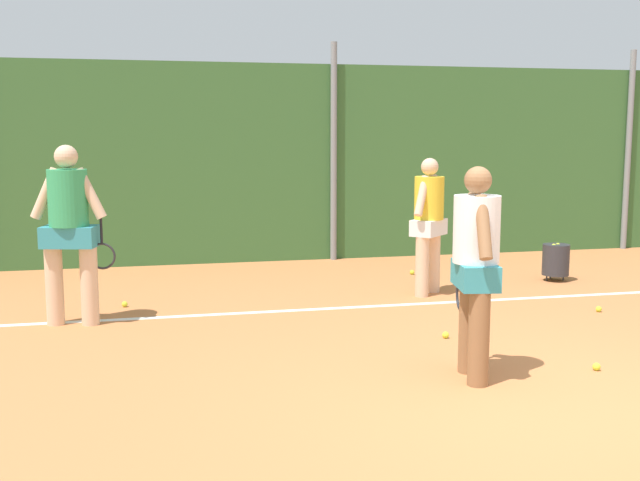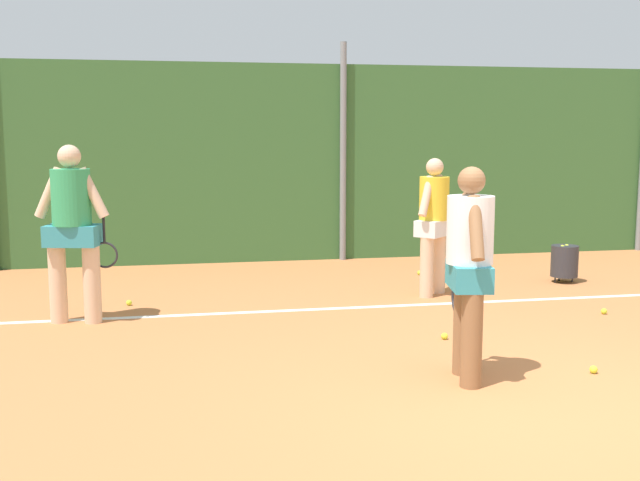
# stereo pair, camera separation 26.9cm
# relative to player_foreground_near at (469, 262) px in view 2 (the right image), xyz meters

# --- Properties ---
(ground_plane) EXTENTS (27.74, 27.74, 0.00)m
(ground_plane) POSITION_rel_player_foreground_near_xyz_m (0.33, 1.27, -0.97)
(ground_plane) COLOR #C67542
(hedge_fence_backdrop) EXTENTS (18.02, 0.25, 3.05)m
(hedge_fence_backdrop) POSITION_rel_player_foreground_near_xyz_m (0.33, 6.25, 0.55)
(hedge_fence_backdrop) COLOR #386633
(hedge_fence_backdrop) RESTS_ON ground_plane
(fence_post_center) EXTENTS (0.10, 0.10, 3.38)m
(fence_post_center) POSITION_rel_player_foreground_near_xyz_m (0.33, 6.08, 0.72)
(fence_post_center) COLOR gray
(fence_post_center) RESTS_ON ground_plane
(court_baseline_paint) EXTENTS (13.17, 0.10, 0.01)m
(court_baseline_paint) POSITION_rel_player_foreground_near_xyz_m (0.33, 2.72, -0.97)
(court_baseline_paint) COLOR white
(court_baseline_paint) RESTS_ON ground_plane
(player_foreground_near) EXTENTS (0.39, 0.80, 1.74)m
(player_foreground_near) POSITION_rel_player_foreground_near_xyz_m (0.00, 0.00, 0.00)
(player_foreground_near) COLOR #8C603D
(player_foreground_near) RESTS_ON ground_plane
(player_midcourt) EXTENTS (0.85, 0.44, 1.88)m
(player_midcourt) POSITION_rel_player_foreground_near_xyz_m (-3.35, 2.62, 0.08)
(player_midcourt) COLOR beige
(player_midcourt) RESTS_ON ground_plane
(player_backcourt_far) EXTENTS (0.56, 0.55, 1.69)m
(player_backcourt_far) POSITION_rel_player_foreground_near_xyz_m (0.84, 3.24, -0.02)
(player_backcourt_far) COLOR beige
(player_backcourt_far) RESTS_ON ground_plane
(ball_hopper) EXTENTS (0.36, 0.36, 0.51)m
(ball_hopper) POSITION_rel_player_foreground_near_xyz_m (2.85, 3.67, -0.68)
(ball_hopper) COLOR #2D2D33
(ball_hopper) RESTS_ON ground_plane
(tennis_ball_0) EXTENTS (0.07, 0.07, 0.07)m
(tennis_ball_0) POSITION_rel_player_foreground_near_xyz_m (0.26, 1.22, -0.94)
(tennis_ball_0) COLOR #CCDB33
(tennis_ball_0) RESTS_ON ground_plane
(tennis_ball_1) EXTENTS (0.07, 0.07, 0.07)m
(tennis_ball_1) POSITION_rel_player_foreground_near_xyz_m (1.11, -0.05, -0.94)
(tennis_ball_1) COLOR #CCDB33
(tennis_ball_1) RESTS_ON ground_plane
(tennis_ball_2) EXTENTS (0.07, 0.07, 0.07)m
(tennis_ball_2) POSITION_rel_player_foreground_near_xyz_m (2.37, 1.88, -0.94)
(tennis_ball_2) COLOR #CCDB33
(tennis_ball_2) RESTS_ON ground_plane
(tennis_ball_4) EXTENTS (0.07, 0.07, 0.07)m
(tennis_ball_4) POSITION_rel_player_foreground_near_xyz_m (1.10, 4.54, -0.94)
(tennis_ball_4) COLOR #CCDB33
(tennis_ball_4) RESTS_ON ground_plane
(tennis_ball_9) EXTENTS (0.07, 0.07, 0.07)m
(tennis_ball_9) POSITION_rel_player_foreground_near_xyz_m (-2.84, 3.34, -0.94)
(tennis_ball_9) COLOR #CCDB33
(tennis_ball_9) RESTS_ON ground_plane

